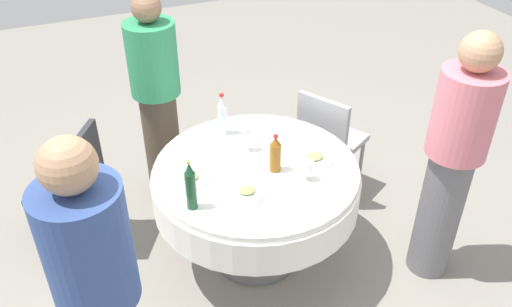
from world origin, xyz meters
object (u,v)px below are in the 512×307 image
person_west (101,301)px  chair_inner (75,180)px  plate_right (191,179)px  plate_east (315,158)px  person_outer (157,99)px  bottle_clear_mid (222,115)px  chair_far (328,137)px  dining_table (256,187)px  plate_front (247,192)px  bottle_amber_west (275,154)px  person_mid (453,160)px  bottle_dark_green_outer (191,186)px  wine_glass_rear (308,167)px  wine_glass_south (247,134)px

person_west → chair_inner: person_west is taller
plate_right → plate_east: bearing=172.7°
person_outer → person_west: bearing=-133.1°
bottle_clear_mid → chair_far: bearing=179.4°
dining_table → plate_front: plate_front is taller
bottle_amber_west → person_mid: bearing=154.1°
bottle_clear_mid → person_mid: person_mid is taller
person_west → person_outer: 1.82m
person_outer → chair_far: (-1.11, 0.49, -0.30)m
person_mid → dining_table: bearing=-90.0°
bottle_dark_green_outer → chair_inner: bottle_dark_green_outer is taller
plate_right → person_west: bearing=52.5°
plate_right → bottle_amber_west: bearing=168.8°
wine_glass_rear → person_mid: (-0.78, 0.29, 0.02)m
wine_glass_rear → person_mid: person_mid is taller
plate_front → plate_right: size_ratio=0.98×
bottle_dark_green_outer → chair_far: bearing=-152.4°
wine_glass_south → person_west: person_west is taller
plate_right → plate_front: bearing=136.0°
dining_table → bottle_clear_mid: bottle_clear_mid is taller
bottle_amber_west → plate_right: bearing=-11.2°
dining_table → bottle_dark_green_outer: size_ratio=4.13×
wine_glass_rear → plate_east: (-0.13, -0.16, -0.08)m
wine_glass_rear → bottle_clear_mid: bearing=-67.3°
bottle_amber_west → wine_glass_rear: 0.21m
wine_glass_south → wine_glass_rear: bearing=115.9°
wine_glass_rear → person_outer: size_ratio=0.08×
plate_front → plate_east: size_ratio=0.91×
plate_east → person_west: 1.56m
plate_front → chair_inner: chair_inner is taller
person_west → chair_far: person_west is taller
wine_glass_rear → chair_far: size_ratio=0.15×
bottle_dark_green_outer → chair_inner: 1.05m
bottle_clear_mid → wine_glass_south: size_ratio=1.76×
wine_glass_rear → chair_inner: 1.53m
plate_right → dining_table: bearing=176.4°
bottle_clear_mid → person_mid: (-1.06, 0.95, -0.02)m
plate_right → chair_inner: 0.88m
bottle_dark_green_outer → dining_table: bearing=-155.6°
bottle_dark_green_outer → person_mid: person_mid is taller
wine_glass_south → plate_front: bearing=67.8°
dining_table → person_mid: person_mid is taller
person_outer → chair_inner: bearing=-176.8°
bottle_dark_green_outer → person_outer: bearing=-94.8°
person_outer → plate_east: bearing=-75.6°
wine_glass_south → person_mid: bearing=144.4°
plate_east → person_west: bearing=27.5°
plate_east → dining_table: bearing=-11.3°
person_outer → bottle_clear_mid: bearing=-78.8°
plate_right → chair_far: bearing=-160.9°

